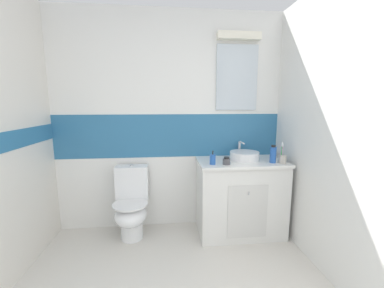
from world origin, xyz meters
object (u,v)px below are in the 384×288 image
toilet (131,205)px  hair_gel_jar (226,161)px  shampoo_bottle_tall (273,154)px  sink_basin (244,155)px  soap_dispenser (213,159)px  toothbrush_cup (282,158)px

toilet → hair_gel_jar: size_ratio=9.99×
toilet → shampoo_bottle_tall: bearing=-6.3°
sink_basin → soap_dispenser: size_ratio=2.50×
toilet → shampoo_bottle_tall: (1.52, -0.17, 0.57)m
sink_basin → toothbrush_cup: 0.40m
hair_gel_jar → shampoo_bottle_tall: 0.51m
shampoo_bottle_tall → sink_basin: bearing=148.3°
shampoo_bottle_tall → toothbrush_cup: bearing=-14.6°
soap_dispenser → hair_gel_jar: bearing=-6.9°
sink_basin → soap_dispenser: bearing=-157.1°
sink_basin → shampoo_bottle_tall: size_ratio=1.94×
hair_gel_jar → shampoo_bottle_tall: (0.51, 0.02, 0.05)m
toothbrush_cup → soap_dispenser: 0.75m
sink_basin → shampoo_bottle_tall: bearing=-31.7°
toilet → toothbrush_cup: size_ratio=3.62×
toothbrush_cup → shampoo_bottle_tall: 0.11m
toilet → soap_dispenser: (0.87, -0.17, 0.54)m
toothbrush_cup → shampoo_bottle_tall: size_ratio=1.16×
toilet → shampoo_bottle_tall: shampoo_bottle_tall is taller
shampoo_bottle_tall → hair_gel_jar: bearing=-177.5°
hair_gel_jar → shampoo_bottle_tall: bearing=2.5°
hair_gel_jar → toothbrush_cup: bearing=-0.3°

